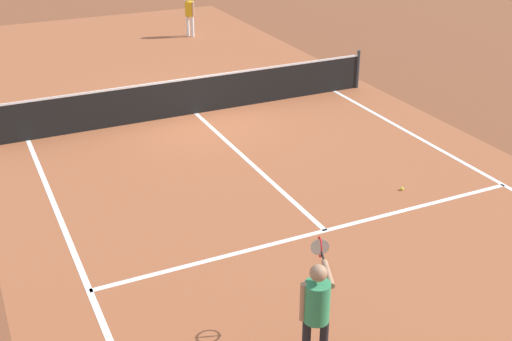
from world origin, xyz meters
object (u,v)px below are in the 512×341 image
Objects in this scene: player_near at (317,305)px; player_far at (190,11)px; tennis_ball_mid_court at (402,189)px; net at (195,95)px.

player_near reaches higher than player_far.
player_far is 13.28m from tennis_ball_mid_court.
player_far is at bearing 70.72° from net.
player_near reaches higher than tennis_ball_mid_court.
net is at bearing -109.28° from player_far.
net is 148.03× the size of tennis_ball_mid_court.
player_near is at bearing -138.63° from tennis_ball_mid_court.
tennis_ball_mid_court is at bearing 41.37° from player_near.
tennis_ball_mid_court is (2.15, -5.71, -0.46)m from net.
tennis_ball_mid_court is (4.02, 3.54, -0.93)m from player_near.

